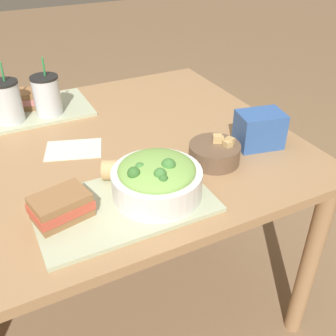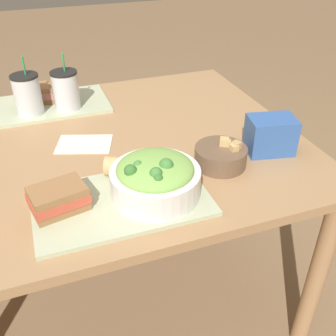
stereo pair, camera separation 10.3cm
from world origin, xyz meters
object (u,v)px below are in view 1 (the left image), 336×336
at_px(chip_bag, 259,129).
at_px(napkin_folded, 74,149).
at_px(soup_bowl, 215,152).
at_px(baguette_near, 125,170).
at_px(sandwich_far, 20,99).
at_px(sandwich_near, 61,207).
at_px(drink_cup_red, 47,96).
at_px(salad_bowl, 157,178).
at_px(drink_cup_dark, 7,103).
at_px(baguette_far, 10,96).

height_order(chip_bag, napkin_folded, chip_bag).
distance_m(soup_bowl, napkin_folded, 0.45).
bearing_deg(baguette_near, sandwich_far, 43.20).
xyz_separation_m(soup_bowl, sandwich_near, (-0.48, -0.06, 0.01)).
height_order(soup_bowl, chip_bag, chip_bag).
distance_m(sandwich_near, drink_cup_red, 0.61).
relative_size(soup_bowl, baguette_near, 1.18).
bearing_deg(sandwich_far, baguette_near, -57.11).
relative_size(sandwich_near, sandwich_far, 1.03).
distance_m(salad_bowl, drink_cup_dark, 0.68).
bearing_deg(drink_cup_dark, sandwich_far, 62.82).
xyz_separation_m(baguette_near, napkin_folded, (-0.08, 0.24, -0.04)).
bearing_deg(soup_bowl, baguette_near, 175.71).
relative_size(soup_bowl, napkin_folded, 0.76).
distance_m(salad_bowl, soup_bowl, 0.25).
relative_size(soup_bowl, drink_cup_dark, 0.72).
distance_m(soup_bowl, sandwich_far, 0.78).
height_order(soup_bowl, baguette_near, soup_bowl).
bearing_deg(drink_cup_dark, drink_cup_red, 0.00).
relative_size(soup_bowl, baguette_far, 1.35).
xyz_separation_m(sandwich_near, drink_cup_dark, (-0.03, 0.60, 0.04)).
relative_size(baguette_near, drink_cup_red, 0.63).
bearing_deg(sandwich_far, salad_bowl, -55.91).
relative_size(drink_cup_dark, chip_bag, 1.34).
distance_m(salad_bowl, chip_bag, 0.42).
bearing_deg(chip_bag, baguette_far, 146.09).
relative_size(sandwich_near, baguette_near, 1.18).
relative_size(baguette_near, baguette_far, 1.14).
distance_m(drink_cup_red, chip_bag, 0.75).
height_order(sandwich_near, baguette_far, sandwich_near).
xyz_separation_m(sandwich_near, chip_bag, (0.65, 0.08, 0.01)).
bearing_deg(chip_bag, sandwich_far, 147.64).
distance_m(baguette_near, sandwich_far, 0.64).
bearing_deg(drink_cup_red, baguette_near, -79.67).
bearing_deg(sandwich_near, drink_cup_red, 68.02).
xyz_separation_m(sandwich_near, drink_cup_red, (0.10, 0.60, 0.03)).
xyz_separation_m(baguette_near, drink_cup_dark, (-0.23, 0.51, 0.04)).
bearing_deg(chip_bag, baguette_near, -168.23).
height_order(soup_bowl, sandwich_near, soup_bowl).
bearing_deg(drink_cup_red, sandwich_near, -99.72).
xyz_separation_m(salad_bowl, baguette_far, (-0.25, 0.79, -0.02)).
xyz_separation_m(baguette_far, chip_bag, (0.66, -0.68, 0.02)).
bearing_deg(salad_bowl, chip_bag, 14.72).
height_order(drink_cup_red, napkin_folded, drink_cup_red).
bearing_deg(soup_bowl, drink_cup_dark, 133.46).
xyz_separation_m(baguette_near, drink_cup_red, (-0.09, 0.51, 0.04)).
bearing_deg(soup_bowl, sandwich_far, 125.62).
height_order(sandwich_far, napkin_folded, sandwich_far).
xyz_separation_m(salad_bowl, sandwich_near, (-0.24, 0.02, -0.02)).
distance_m(sandwich_near, chip_bag, 0.66).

